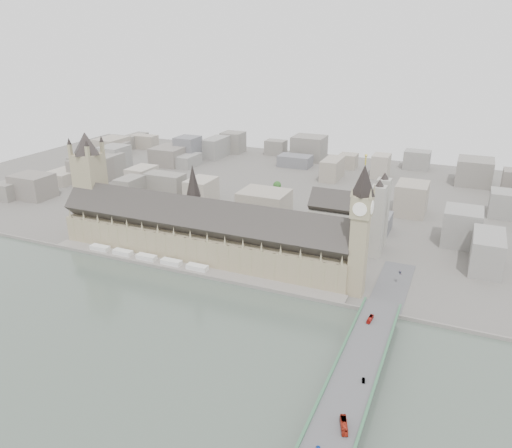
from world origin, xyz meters
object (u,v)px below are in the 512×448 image
at_px(victoria_tower, 90,180).
at_px(red_bus_south, 344,425).
at_px(palace_of_westminster, 202,233).
at_px(westminster_abbey, 349,221).
at_px(westminster_bridge, 359,369).
at_px(elizabeth_tower, 361,222).
at_px(car_silver, 364,380).
at_px(red_bus_north, 370,319).
at_px(car_approach, 400,272).

bearing_deg(victoria_tower, red_bus_south, -30.11).
relative_size(palace_of_westminster, victoria_tower, 2.65).
relative_size(westminster_abbey, red_bus_south, 5.56).
distance_m(palace_of_westminster, westminster_bridge, 195.05).
distance_m(elizabeth_tower, car_silver, 124.98).
bearing_deg(car_silver, westminster_abbey, 93.26).
xyz_separation_m(red_bus_north, red_bus_south, (7.60, -98.82, 0.36)).
relative_size(westminster_bridge, westminster_abbey, 4.78).
distance_m(westminster_abbey, red_bus_south, 242.92).
xyz_separation_m(westminster_bridge, red_bus_north, (-3.32, 45.15, 6.47)).
height_order(palace_of_westminster, car_silver, palace_of_westminster).
relative_size(victoria_tower, red_bus_north, 10.37).
xyz_separation_m(palace_of_westminster, car_silver, (167.63, -123.59, -11.77)).
bearing_deg(car_silver, red_bus_north, 85.62).
bearing_deg(car_approach, red_bus_south, -105.38).
bearing_deg(red_bus_south, elizabeth_tower, 81.76).
relative_size(westminster_bridge, red_bus_south, 26.56).
height_order(red_bus_north, car_approach, red_bus_north).
height_order(victoria_tower, westminster_bridge, victoria_tower).
height_order(palace_of_westminster, car_approach, palace_of_westminster).
bearing_deg(red_bus_north, westminster_bridge, -81.42).
height_order(elizabeth_tower, car_approach, elizabeth_tower).
height_order(elizabeth_tower, victoria_tower, elizabeth_tower).
distance_m(victoria_tower, red_bus_north, 292.16).
distance_m(red_bus_south, car_silver, 37.31).
relative_size(victoria_tower, car_approach, 20.44).
distance_m(palace_of_westminster, elizabeth_tower, 142.94).
xyz_separation_m(red_bus_north, car_approach, (7.66, 77.96, -0.63)).
height_order(victoria_tower, red_bus_south, victoria_tower).
bearing_deg(palace_of_westminster, red_bus_north, -21.36).
xyz_separation_m(westminster_bridge, westminster_abbey, (-51.08, 182.50, 19.96)).
distance_m(palace_of_westminster, victoria_tower, 126.41).
relative_size(red_bus_south, car_silver, 2.95).
height_order(palace_of_westminster, red_bus_south, palace_of_westminster).
height_order(palace_of_westminster, westminster_bridge, palace_of_westminster).
height_order(victoria_tower, car_silver, victoria_tower).
bearing_deg(westminster_abbey, elizabeth_tower, -72.71).
bearing_deg(red_bus_south, westminster_bridge, 75.59).
xyz_separation_m(red_bus_south, car_silver, (1.35, 37.28, -1.02)).
relative_size(elizabeth_tower, westminster_bridge, 0.33).
xyz_separation_m(westminster_abbey, red_bus_south, (55.36, -236.16, -13.13)).
distance_m(westminster_bridge, red_bus_south, 54.27).
bearing_deg(westminster_bridge, palace_of_westminster, 146.51).
distance_m(palace_of_westminster, westminster_abbey, 134.09).
relative_size(westminster_bridge, car_approach, 66.44).
xyz_separation_m(palace_of_westminster, elizabeth_tower, (138.00, -11.70, 35.38)).
height_order(red_bus_south, car_silver, red_bus_south).
relative_size(elizabeth_tower, westminster_abbey, 1.58).
distance_m(victoria_tower, westminster_bridge, 309.91).
xyz_separation_m(westminster_bridge, car_silver, (5.63, -16.39, 5.81)).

